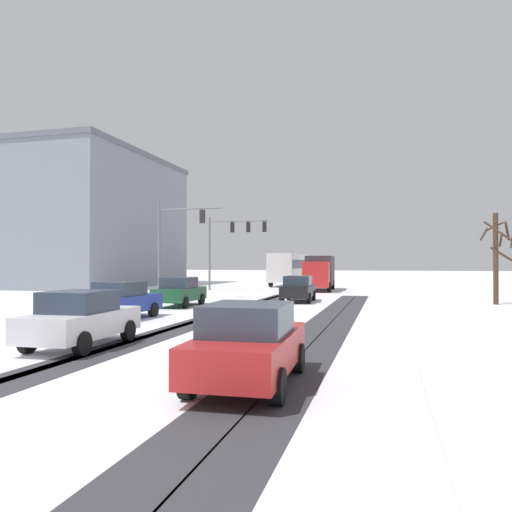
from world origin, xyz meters
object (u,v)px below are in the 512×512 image
at_px(car_dark_green_second, 180,292).
at_px(bus_oncoming, 290,267).
at_px(car_black_lead, 298,289).
at_px(car_red_fifth, 249,344).
at_px(office_building_far_left_block, 62,222).
at_px(car_blue_third, 121,300).
at_px(car_white_fourth, 81,319).
at_px(bare_tree_sidewalk_mid, 497,253).
at_px(traffic_signal_far_left, 232,236).
at_px(box_truck_delivery, 319,272).
at_px(traffic_signal_near_left, 175,235).

bearing_deg(car_dark_green_second, bus_oncoming, 87.79).
distance_m(car_black_lead, car_red_fifth, 20.84).
height_order(car_red_fifth, office_building_far_left_block, office_building_far_left_block).
relative_size(car_blue_third, bus_oncoming, 0.38).
bearing_deg(car_blue_third, car_red_fifth, -48.43).
height_order(car_white_fourth, car_red_fifth, same).
bearing_deg(car_red_fifth, bus_oncoming, 99.98).
height_order(car_red_fifth, bare_tree_sidewalk_mid, bare_tree_sidewalk_mid).
distance_m(traffic_signal_far_left, car_blue_third, 22.79).
bearing_deg(box_truck_delivery, car_red_fifth, -84.80).
distance_m(car_black_lead, car_white_fourth, 17.99).
height_order(car_blue_third, office_building_far_left_block, office_building_far_left_block).
relative_size(traffic_signal_near_left, car_red_fifth, 1.56).
bearing_deg(bare_tree_sidewalk_mid, traffic_signal_near_left, -179.89).
distance_m(traffic_signal_near_left, car_red_fifth, 24.70).
bearing_deg(car_blue_third, office_building_far_left_block, 130.47).
bearing_deg(office_building_far_left_block, box_truck_delivery, -5.99).
xyz_separation_m(car_blue_third, office_building_far_left_block, (-23.03, 26.99, 6.07)).
relative_size(car_red_fifth, bare_tree_sidewalk_mid, 0.78).
height_order(traffic_signal_far_left, car_dark_green_second, traffic_signal_far_left).
relative_size(car_dark_green_second, office_building_far_left_block, 0.20).
xyz_separation_m(box_truck_delivery, bare_tree_sidewalk_mid, (11.89, -11.75, 1.36)).
relative_size(car_blue_third, bare_tree_sidewalk_mid, 0.78).
bearing_deg(car_blue_third, car_white_fourth, -68.98).
bearing_deg(traffic_signal_far_left, car_red_fifth, -71.70).
bearing_deg(traffic_signal_far_left, car_blue_third, -84.50).
relative_size(traffic_signal_far_left, car_white_fourth, 1.56).
xyz_separation_m(car_black_lead, car_white_fourth, (-3.20, -17.70, 0.00)).
xyz_separation_m(traffic_signal_far_left, car_red_fifth, (10.50, -31.75, -3.95)).
height_order(traffic_signal_near_left, car_white_fourth, traffic_signal_near_left).
height_order(traffic_signal_near_left, box_truck_delivery, traffic_signal_near_left).
bearing_deg(car_red_fifth, box_truck_delivery, 95.20).
height_order(traffic_signal_near_left, office_building_far_left_block, office_building_far_left_block).
relative_size(bare_tree_sidewalk_mid, office_building_far_left_block, 0.26).
bearing_deg(bus_oncoming, car_black_lead, -77.58).
height_order(bus_oncoming, office_building_far_left_block, office_building_far_left_block).
xyz_separation_m(car_white_fourth, car_red_fifth, (5.87, -2.97, 0.00)).
bearing_deg(bus_oncoming, box_truck_delivery, -64.09).
distance_m(car_dark_green_second, box_truck_delivery, 18.35).
xyz_separation_m(traffic_signal_near_left, car_black_lead, (8.71, -0.97, -3.52)).
relative_size(traffic_signal_far_left, bus_oncoming, 0.59).
xyz_separation_m(car_dark_green_second, bus_oncoming, (1.03, 26.66, 1.18)).
height_order(car_red_fifth, box_truck_delivery, box_truck_delivery).
bearing_deg(traffic_signal_near_left, bare_tree_sidewalk_mid, 0.11).
distance_m(car_blue_third, bus_oncoming, 33.21).
relative_size(car_white_fourth, bus_oncoming, 0.38).
bearing_deg(car_white_fourth, traffic_signal_far_left, 99.13).
height_order(traffic_signal_far_left, car_white_fourth, traffic_signal_far_left).
bearing_deg(traffic_signal_near_left, bus_oncoming, 79.49).
relative_size(bus_oncoming, bare_tree_sidewalk_mid, 2.07).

